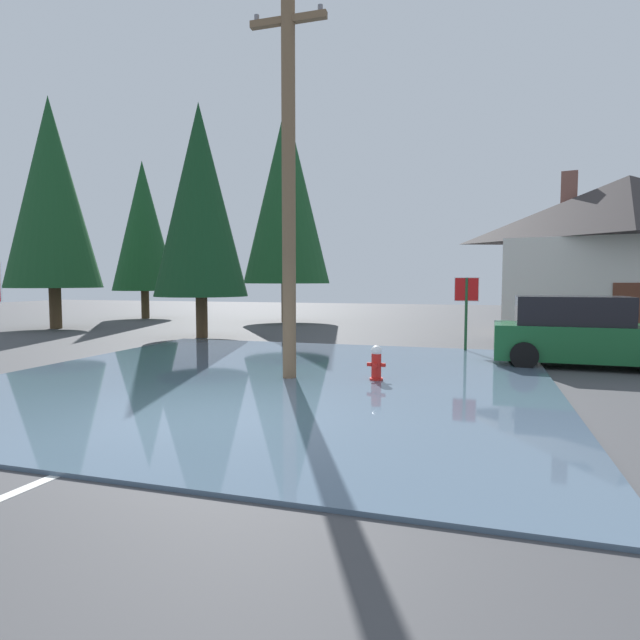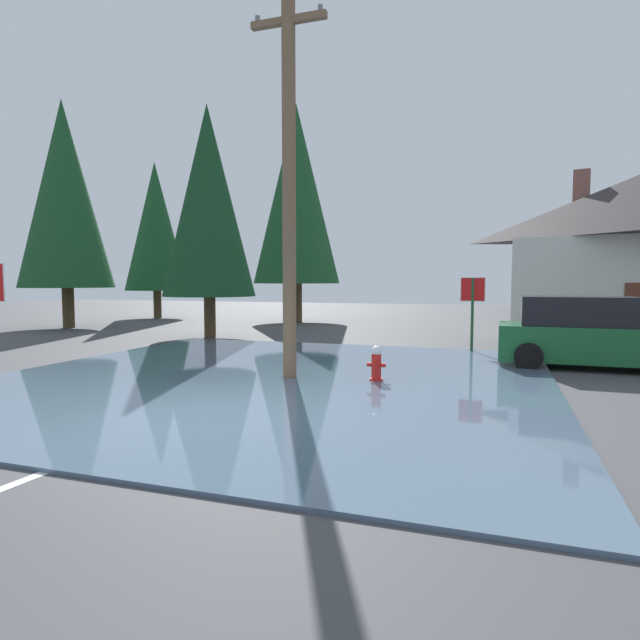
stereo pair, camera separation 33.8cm
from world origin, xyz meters
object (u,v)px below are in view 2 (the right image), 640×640
fire_hydrant (376,365)px  parked_car (588,334)px  stop_sign_far (473,299)px  utility_pole (289,181)px  house (639,253)px  pine_tree_short_left (156,227)px  pine_tree_far_center (296,194)px  pine_tree_mid_left (64,194)px  pine_tree_tall_left (208,201)px

fire_hydrant → parked_car: (4.34, 3.41, 0.43)m
stop_sign_far → fire_hydrant: bearing=-107.1°
utility_pole → house: (8.94, 11.92, -1.00)m
fire_hydrant → stop_sign_far: size_ratio=0.35×
house → pine_tree_short_left: size_ratio=1.12×
pine_tree_far_center → fire_hydrant: bearing=-63.0°
house → parked_car: house is taller
pine_tree_mid_left → pine_tree_short_left: 6.49m
utility_pole → pine_tree_far_center: pine_tree_far_center is taller
stop_sign_far → pine_tree_mid_left: bearing=171.2°
house → pine_tree_mid_left: 23.20m
parked_car → pine_tree_mid_left: 21.02m
utility_pole → pine_tree_short_left: 20.15m
house → pine_tree_short_left: (-22.78, 2.70, 1.94)m
stop_sign_far → parked_car: 3.37m
utility_pole → pine_tree_short_left: size_ratio=0.92×
fire_hydrant → pine_tree_mid_left: (-15.57, 7.92, 5.42)m
fire_hydrant → pine_tree_short_left: pine_tree_short_left is taller
utility_pole → pine_tree_tall_left: bearing=131.0°
utility_pole → pine_tree_far_center: bearing=110.7°
utility_pole → stop_sign_far: (3.40, 5.52, -2.55)m
stop_sign_far → pine_tree_tall_left: pine_tree_tall_left is taller
fire_hydrant → house: house is taller
house → pine_tree_mid_left: bearing=-170.6°
fire_hydrant → parked_car: 5.54m
pine_tree_mid_left → utility_pole: bearing=-30.7°
parked_car → pine_tree_short_left: 23.16m
utility_pole → pine_tree_far_center: size_ratio=0.73×
house → pine_tree_tall_left: 15.81m
parked_car → pine_tree_short_left: pine_tree_short_left is taller
utility_pole → parked_car: utility_pole is taller
utility_pole → pine_tree_tall_left: (-5.89, 6.77, 0.84)m
parked_car → pine_tree_tall_left: size_ratio=0.50×
pine_tree_far_center → pine_tree_mid_left: bearing=-142.4°
utility_pole → pine_tree_tall_left: pine_tree_tall_left is taller
parked_car → fire_hydrant: bearing=-141.9°
pine_tree_short_left → pine_tree_far_center: size_ratio=0.79×
pine_tree_short_left → pine_tree_tall_left: bearing=-44.6°
utility_pole → fire_hydrant: bearing=8.2°
stop_sign_far → parked_car: (2.72, -1.85, -0.73)m
utility_pole → pine_tree_short_left: bearing=133.4°
utility_pole → pine_tree_mid_left: bearing=149.3°
utility_pole → house: 14.94m
fire_hydrant → stop_sign_far: stop_sign_far is taller
pine_tree_far_center → parked_car: bearing=-43.1°
pine_tree_tall_left → stop_sign_far: bearing=-7.7°
house → pine_tree_short_left: 23.02m
stop_sign_far → utility_pole: bearing=-121.6°
house → pine_tree_far_center: 15.04m
house → pine_tree_far_center: size_ratio=0.88×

